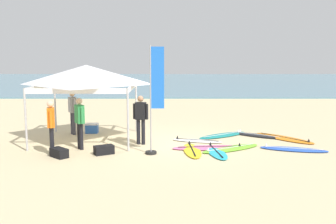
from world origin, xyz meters
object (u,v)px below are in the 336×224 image
object	(u,v)px
person_green	(80,120)
surfboard_white	(198,141)
surfboard_orange	(285,138)
person_black	(141,116)
surfboard_cyan	(216,152)
cooler_box	(92,128)
surfboard_teal	(223,135)
surfboard_black	(258,135)
person_orange	(52,124)
surfboard_pink	(210,148)
surfboard_blue	(294,149)
gear_bag_by_pole	(60,153)
surfboard_yellow	(193,150)
banner_flag	(155,104)
person_grey	(73,110)
canopy_tent	(87,75)
gear_bag_near_tent	(104,150)
surfboard_lime	(231,148)

from	to	relation	value
person_green	surfboard_white	bearing A→B (deg)	15.90
surfboard_orange	person_black	bearing A→B (deg)	-170.87
surfboard_cyan	cooler_box	size ratio (longest dim) A/B	4.04
surfboard_teal	person_green	world-z (taller)	person_green
surfboard_black	person_orange	world-z (taller)	person_orange
surfboard_white	surfboard_pink	world-z (taller)	same
surfboard_blue	gear_bag_by_pole	size ratio (longest dim) A/B	3.71
surfboard_black	person_orange	xyz separation A→B (m)	(-7.09, -2.80, 0.95)
surfboard_pink	person_orange	world-z (taller)	person_orange
surfboard_yellow	surfboard_blue	distance (m)	3.34
person_orange	person_green	bearing A→B (deg)	45.18
surfboard_black	surfboard_pink	world-z (taller)	same
surfboard_white	banner_flag	xyz separation A→B (m)	(-1.48, -1.75, 1.54)
surfboard_pink	person_grey	world-z (taller)	person_grey
surfboard_teal	surfboard_orange	bearing A→B (deg)	-13.89
banner_flag	canopy_tent	bearing A→B (deg)	141.25
person_black	person_orange	bearing A→B (deg)	-151.42
canopy_tent	person_green	size ratio (longest dim) A/B	2.00
surfboard_white	cooler_box	bearing A→B (deg)	158.75
person_black	gear_bag_near_tent	bearing A→B (deg)	-127.32
surfboard_teal	banner_flag	size ratio (longest dim) A/B	0.65
banner_flag	surfboard_orange	bearing A→B (deg)	24.84
surfboard_pink	banner_flag	size ratio (longest dim) A/B	0.75
surfboard_white	person_black	bearing A→B (deg)	-168.82
banner_flag	surfboard_lime	bearing A→B (deg)	13.02
person_green	surfboard_pink	bearing A→B (deg)	1.00
person_orange	gear_bag_by_pole	distance (m)	0.95
surfboard_white	person_grey	size ratio (longest dim) A/B	1.11
surfboard_yellow	person_orange	xyz separation A→B (m)	(-4.41, -0.42, 0.95)
surfboard_teal	cooler_box	distance (m)	5.21
canopy_tent	person_green	world-z (taller)	canopy_tent
canopy_tent	person_orange	distance (m)	2.63
gear_bag_near_tent	surfboard_orange	bearing A→B (deg)	19.50
surfboard_yellow	person_green	distance (m)	3.82
surfboard_orange	gear_bag_by_pole	distance (m)	8.09
gear_bag_by_pole	canopy_tent	bearing A→B (deg)	80.95
canopy_tent	surfboard_white	bearing A→B (deg)	-3.83
surfboard_blue	surfboard_pink	bearing A→B (deg)	175.24
surfboard_cyan	banner_flag	xyz separation A→B (m)	(-1.96, -0.12, 1.54)
surfboard_yellow	canopy_tent	bearing A→B (deg)	155.43
gear_bag_near_tent	person_orange	bearing A→B (deg)	-177.90
canopy_tent	cooler_box	size ratio (longest dim) A/B	6.83
surfboard_white	canopy_tent	bearing A→B (deg)	176.17
surfboard_pink	person_green	bearing A→B (deg)	-179.00
surfboard_white	person_black	distance (m)	2.25
canopy_tent	person_black	bearing A→B (deg)	-18.47
surfboard_orange	surfboard_teal	distance (m)	2.27
surfboard_lime	surfboard_pink	distance (m)	0.70
surfboard_blue	surfboard_pink	size ratio (longest dim) A/B	0.88
person_green	gear_bag_near_tent	bearing A→B (deg)	-36.96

